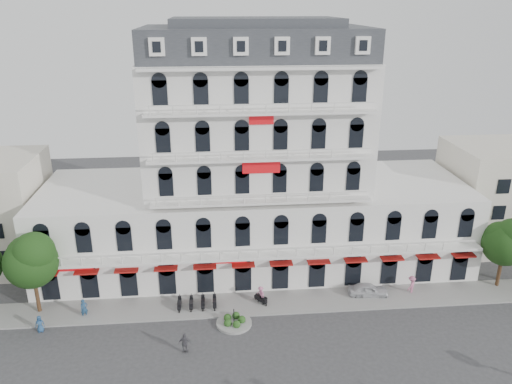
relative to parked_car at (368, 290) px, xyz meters
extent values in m
plane|color=#38383A|center=(-10.39, -9.50, -0.66)|extent=(120.00, 120.00, 0.00)
cube|color=gray|center=(-10.39, -0.50, -0.58)|extent=(53.00, 4.00, 0.16)
cube|color=silver|center=(-10.39, 8.50, 3.84)|extent=(45.00, 14.00, 9.00)
cube|color=silver|center=(-10.39, 8.50, 14.84)|extent=(22.00, 12.00, 13.00)
cube|color=#2D3035|center=(-10.39, 8.50, 22.84)|extent=(21.56, 11.76, 3.00)
cube|color=#2D3035|center=(-10.39, 8.50, 24.74)|extent=(15.84, 8.64, 0.80)
cube|color=#A01713|center=(-10.39, 1.00, 2.84)|extent=(40.50, 1.00, 0.15)
cube|color=red|center=(-10.39, 2.38, 12.34)|extent=(3.50, 0.10, 1.40)
cube|color=beige|center=(19.61, 10.50, 5.34)|extent=(14.00, 10.00, 12.00)
cylinder|color=gray|center=(-13.39, -3.50, -0.54)|extent=(3.20, 3.20, 0.24)
cylinder|color=black|center=(-13.39, -3.50, 0.24)|extent=(0.08, 0.08, 1.40)
sphere|color=#204A18|center=(-12.69, -3.50, -0.21)|extent=(0.70, 0.70, 0.70)
sphere|color=#204A18|center=(-13.17, -2.84, -0.21)|extent=(0.70, 0.70, 0.70)
sphere|color=#204A18|center=(-13.95, -3.08, -0.21)|extent=(0.70, 0.70, 0.70)
sphere|color=#204A18|center=(-13.96, -3.90, -0.21)|extent=(0.70, 0.70, 0.70)
sphere|color=#204A18|center=(-13.19, -4.17, -0.21)|extent=(0.70, 0.70, 0.70)
cylinder|color=#382314|center=(-31.39, 0.00, 1.21)|extent=(0.36, 0.36, 3.74)
sphere|color=#123310|center=(-31.39, 0.00, 4.61)|extent=(4.76, 4.76, 4.76)
sphere|color=#123310|center=(-30.89, -0.30, 5.71)|extent=(3.74, 3.74, 3.74)
sphere|color=#123310|center=(-31.79, 0.30, 5.29)|extent=(3.40, 3.40, 3.40)
cylinder|color=#382314|center=(13.61, 0.50, 1.05)|extent=(0.36, 0.36, 3.43)
sphere|color=#123310|center=(13.61, 0.50, 4.17)|extent=(4.37, 4.37, 4.37)
sphere|color=#123310|center=(13.21, 0.80, 4.80)|extent=(3.12, 3.12, 3.12)
imported|color=silver|center=(0.00, 0.00, 0.00)|extent=(4.02, 1.96, 1.32)
cube|color=black|center=(-10.68, -0.51, -0.11)|extent=(1.17, 1.42, 0.35)
torus|color=black|center=(-10.36, -0.96, -0.38)|extent=(0.45, 0.55, 0.60)
torus|color=black|center=(-11.01, -0.07, -0.38)|extent=(0.45, 0.55, 0.60)
imported|color=#C46791|center=(-10.68, -0.51, 0.52)|extent=(1.00, 1.08, 1.46)
imported|color=navy|center=(-30.38, -3.03, 0.13)|extent=(0.86, 0.65, 1.58)
imported|color=#4E4D54|center=(-17.59, -7.01, 0.26)|extent=(1.13, 0.59, 1.85)
imported|color=#BA6287|center=(4.36, 0.00, 0.31)|extent=(1.40, 1.39, 1.94)
imported|color=navy|center=(-26.99, -1.17, 0.26)|extent=(0.80, 0.72, 1.84)
camera|label=1|loc=(-14.81, -41.26, 26.40)|focal=35.00mm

